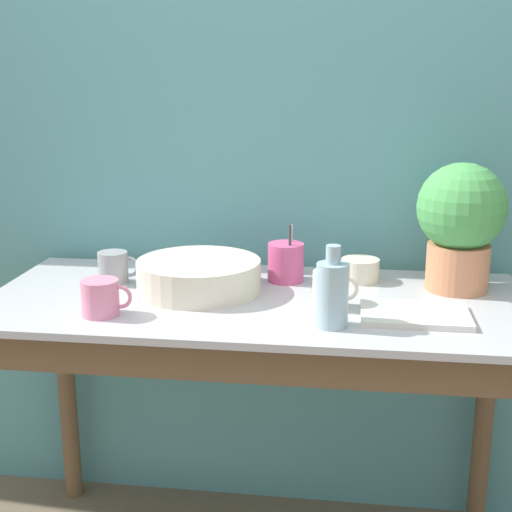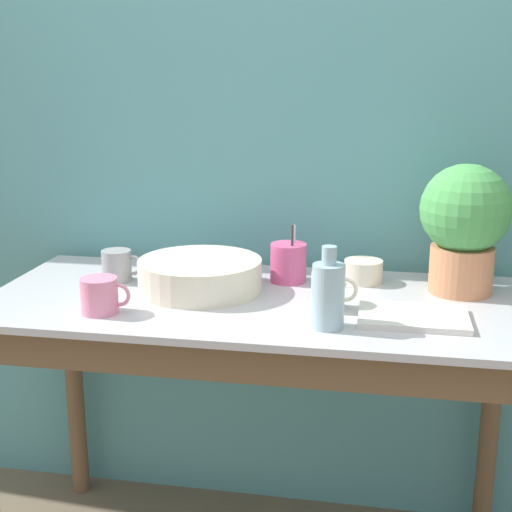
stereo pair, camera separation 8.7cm
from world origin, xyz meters
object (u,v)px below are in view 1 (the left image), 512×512
at_px(mug_pink, 101,298).
at_px(tray_board, 415,315).
at_px(potted_plant, 461,220).
at_px(bottle_tall, 332,293).
at_px(utensil_cup, 286,262).
at_px(bowl_small_cream, 360,270).
at_px(mug_cream, 329,289).
at_px(bowl_wash_large, 199,276).
at_px(mug_grey, 114,267).

distance_m(mug_pink, tray_board, 0.80).
distance_m(potted_plant, mug_pink, 1.01).
relative_size(bottle_tall, mug_pink, 1.55).
distance_m(potted_plant, utensil_cup, 0.52).
xyz_separation_m(bottle_tall, bowl_small_cream, (0.07, 0.41, -0.05)).
bearing_deg(mug_cream, potted_plant, 30.63).
bearing_deg(bowl_wash_large, mug_grey, 170.01).
bearing_deg(bowl_wash_large, mug_pink, -131.19).
height_order(bowl_wash_large, utensil_cup, utensil_cup).
distance_m(mug_cream, bowl_small_cream, 0.28).
bearing_deg(mug_grey, potted_plant, 4.01).
relative_size(utensil_cup, tray_board, 0.64).
bearing_deg(bowl_wash_large, bottle_tall, -31.77).
xyz_separation_m(bottle_tall, mug_grey, (-0.65, 0.28, -0.04)).
relative_size(bottle_tall, utensil_cup, 1.16).
bearing_deg(bowl_small_cream, tray_board, -66.27).
bearing_deg(bowl_small_cream, bottle_tall, -100.05).
xyz_separation_m(mug_pink, utensil_cup, (0.44, 0.37, 0.01)).
height_order(bowl_wash_large, mug_cream, mug_cream).
xyz_separation_m(mug_grey, utensil_cup, (0.50, 0.09, 0.01)).
relative_size(mug_cream, tray_board, 0.45).
bearing_deg(utensil_cup, potted_plant, -2.24).
bearing_deg(mug_pink, mug_grey, 102.22).
height_order(potted_plant, bowl_wash_large, potted_plant).
xyz_separation_m(mug_cream, tray_board, (0.22, -0.05, -0.04)).
bearing_deg(mug_cream, bowl_wash_large, 165.77).
bearing_deg(potted_plant, tray_board, -117.51).
bearing_deg(bottle_tall, bowl_small_cream, 79.95).
bearing_deg(mug_grey, bowl_small_cream, 9.45).
bearing_deg(potted_plant, bowl_small_cream, 169.57).
height_order(bottle_tall, mug_grey, bottle_tall).
height_order(mug_pink, tray_board, mug_pink).
bearing_deg(mug_grey, utensil_cup, 10.07).
xyz_separation_m(mug_pink, tray_board, (0.80, 0.09, -0.04)).
xyz_separation_m(utensil_cup, tray_board, (0.36, -0.28, -0.05)).
height_order(bottle_tall, mug_pink, bottle_tall).
xyz_separation_m(potted_plant, mug_cream, (-0.36, -0.21, -0.15)).
xyz_separation_m(potted_plant, bowl_small_cream, (-0.27, 0.05, -0.17)).
distance_m(utensil_cup, tray_board, 0.46).
xyz_separation_m(bowl_wash_large, tray_board, (0.59, -0.15, -0.04)).
xyz_separation_m(mug_cream, mug_pink, (-0.58, -0.14, -0.00)).
bearing_deg(tray_board, mug_cream, 166.98).
bearing_deg(potted_plant, utensil_cup, 177.76).
height_order(potted_plant, mug_pink, potted_plant).
bearing_deg(tray_board, bowl_wash_large, 166.22).
height_order(bowl_small_cream, utensil_cup, utensil_cup).
bearing_deg(potted_plant, mug_cream, -149.37).
relative_size(bowl_wash_large, utensil_cup, 2.00).
xyz_separation_m(potted_plant, mug_grey, (-1.00, -0.07, -0.16)).
distance_m(mug_cream, tray_board, 0.23).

